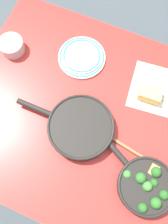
{
  "coord_description": "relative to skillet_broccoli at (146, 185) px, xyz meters",
  "views": [
    {
      "loc": [
        0.13,
        -0.3,
        1.84
      ],
      "look_at": [
        0.0,
        0.0,
        0.8
      ],
      "focal_mm": 40.0,
      "sensor_mm": 36.0,
      "label": 1
    }
  ],
  "objects": [
    {
      "name": "dinner_plate_stack",
      "position": [
        -0.47,
        0.44,
        -0.02
      ],
      "size": [
        0.23,
        0.23,
        0.03
      ],
      "color": "white",
      "rests_on": "dining_table_red"
    },
    {
      "name": "prep_bowl_steel",
      "position": [
        -0.79,
        0.35,
        0.0
      ],
      "size": [
        0.12,
        0.12,
        0.06
      ],
      "color": "#B7B7BC",
      "rests_on": "dining_table_red"
    },
    {
      "name": "wooden_spoon",
      "position": [
        -0.18,
        0.13,
        -0.02
      ],
      "size": [
        0.36,
        0.09,
        0.02
      ],
      "rotation": [
        0.0,
        0.0,
        2.97
      ],
      "color": "#996B42",
      "rests_on": "dining_table_red"
    },
    {
      "name": "skillet_broccoli",
      "position": [
        0.0,
        0.0,
        0.0
      ],
      "size": [
        0.35,
        0.25,
        0.07
      ],
      "rotation": [
        0.0,
        0.0,
        2.66
      ],
      "color": "black",
      "rests_on": "dining_table_red"
    },
    {
      "name": "dining_table_red",
      "position": [
        -0.35,
        0.19,
        -0.12
      ],
      "size": [
        1.11,
        0.96,
        0.78
      ],
      "color": "#B72D28",
      "rests_on": "ground_plane"
    },
    {
      "name": "ground_plane",
      "position": [
        -0.35,
        0.19,
        -0.81
      ],
      "size": [
        14.0,
        14.0,
        0.0
      ],
      "primitive_type": "plane",
      "color": "#424C51"
    },
    {
      "name": "cheese_block",
      "position": [
        -0.11,
        0.38,
        -0.0
      ],
      "size": [
        0.1,
        0.07,
        0.05
      ],
      "color": "#EACC66",
      "rests_on": "dining_table_red"
    },
    {
      "name": "skillet_eggs",
      "position": [
        -0.34,
        0.12,
        -0.0
      ],
      "size": [
        0.44,
        0.29,
        0.06
      ],
      "rotation": [
        0.0,
        0.0,
        3.14
      ],
      "color": "black",
      "rests_on": "dining_table_red"
    }
  ]
}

